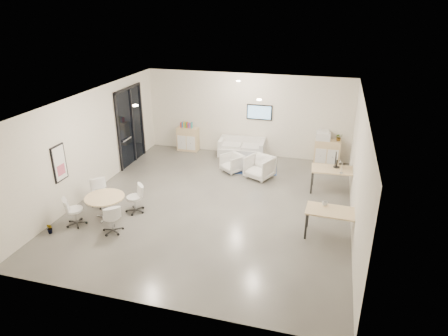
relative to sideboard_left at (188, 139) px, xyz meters
name	(u,v)px	position (x,y,z in m)	size (l,w,h in m)	color
room_shell	(213,155)	(2.38, -4.25, 1.12)	(9.60, 10.60, 4.80)	#4F4E48
glass_door	(130,124)	(-1.58, -1.75, 1.03)	(0.09, 1.90, 2.85)	black
artwork	(59,163)	(-1.59, -5.85, 1.07)	(0.05, 0.54, 1.04)	black
wall_tv	(259,112)	(2.88, 0.21, 1.27)	(0.98, 0.06, 0.58)	black
ceiling_spots	(214,94)	(2.18, -3.42, 2.70)	(3.14, 4.14, 0.03)	#FFEAC6
sideboard_left	(188,139)	(0.00, 0.00, 0.00)	(0.85, 0.44, 0.95)	#D3B97F
sideboard_right	(327,152)	(5.53, -0.01, -0.01)	(0.94, 0.45, 0.94)	#D3B97F
books	(186,125)	(-0.04, 0.00, 0.59)	(0.49, 0.14, 0.22)	red
printer	(323,135)	(5.33, 0.00, 0.63)	(0.53, 0.45, 0.36)	white
loveseat	(242,149)	(2.31, -0.20, -0.12)	(1.82, 1.00, 0.66)	silver
blue_rug	(253,168)	(2.97, -1.21, -0.47)	(1.71, 1.14, 0.01)	#2E4A8D
armchair_left	(232,162)	(2.30, -1.66, -0.12)	(0.68, 0.64, 0.70)	silver
armchair_right	(259,166)	(3.34, -1.94, -0.05)	(0.83, 0.78, 0.86)	silver
desk_rear	(336,171)	(5.87, -2.39, 0.24)	(1.56, 0.85, 0.79)	#D3B97F
desk_front	(334,214)	(5.89, -5.11, 0.20)	(1.47, 0.78, 0.75)	#D3B97F
monitor	(336,160)	(5.83, -2.24, 0.55)	(0.20, 0.50, 0.44)	black
round_table	(105,200)	(-0.31, -5.84, 0.11)	(1.10, 1.10, 0.67)	#D3B97F
meeting_chairs	(106,205)	(-0.31, -5.84, -0.07)	(2.05, 2.05, 0.82)	white
plant_cabinet	(339,138)	(5.90, 0.02, 0.57)	(0.25, 0.28, 0.22)	#3F7F3F
plant_floor	(50,231)	(-1.32, -6.97, -0.41)	(0.17, 0.30, 0.14)	#3F7F3F
cup	(325,203)	(5.62, -4.88, 0.35)	(0.14, 0.11, 0.14)	white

